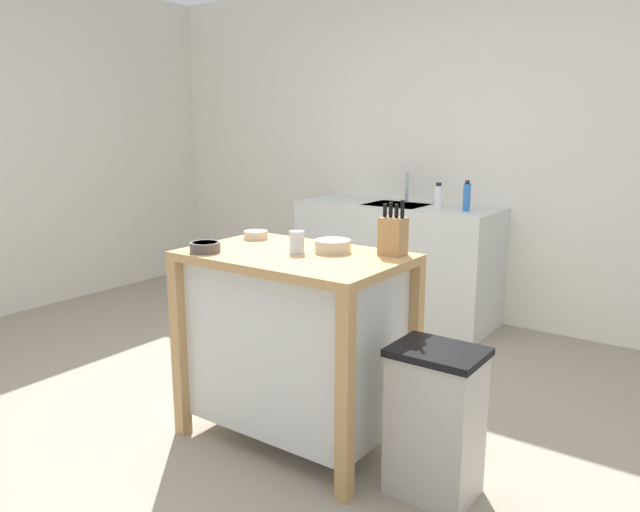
# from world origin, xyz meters

# --- Properties ---
(ground_plane) EXTENTS (6.85, 6.85, 0.00)m
(ground_plane) POSITION_xyz_m (0.00, 0.00, 0.00)
(ground_plane) COLOR gray
(ground_plane) RESTS_ON ground
(wall_back) EXTENTS (5.85, 0.10, 2.60)m
(wall_back) POSITION_xyz_m (0.00, 2.43, 1.30)
(wall_back) COLOR silver
(wall_back) RESTS_ON ground
(wall_left) EXTENTS (0.10, 3.03, 2.60)m
(wall_left) POSITION_xyz_m (-2.93, 0.92, 1.30)
(wall_left) COLOR silver
(wall_left) RESTS_ON ground
(kitchen_island) EXTENTS (1.01, 0.65, 0.92)m
(kitchen_island) POSITION_xyz_m (0.17, 0.12, 0.51)
(kitchen_island) COLOR tan
(kitchen_island) RESTS_ON ground
(knife_block) EXTENTS (0.11, 0.09, 0.25)m
(knife_block) POSITION_xyz_m (0.56, 0.35, 1.01)
(knife_block) COLOR #AD7F4C
(knife_block) RESTS_ON kitchen_island
(bowl_stoneware_deep) EXTENTS (0.14, 0.14, 0.05)m
(bowl_stoneware_deep) POSITION_xyz_m (-0.17, -0.10, 0.94)
(bowl_stoneware_deep) COLOR #564C47
(bowl_stoneware_deep) RESTS_ON kitchen_island
(bowl_ceramic_small) EXTENTS (0.12, 0.12, 0.04)m
(bowl_ceramic_small) POSITION_xyz_m (-0.20, 0.28, 0.94)
(bowl_ceramic_small) COLOR beige
(bowl_ceramic_small) RESTS_ON kitchen_island
(bowl_ceramic_wide) EXTENTS (0.17, 0.17, 0.06)m
(bowl_ceramic_wide) POSITION_xyz_m (0.30, 0.24, 0.95)
(bowl_ceramic_wide) COLOR beige
(bowl_ceramic_wide) RESTS_ON kitchen_island
(drinking_cup) EXTENTS (0.07, 0.07, 0.10)m
(drinking_cup) POSITION_xyz_m (0.18, 0.12, 0.97)
(drinking_cup) COLOR silver
(drinking_cup) RESTS_ON kitchen_island
(trash_bin) EXTENTS (0.36, 0.28, 0.63)m
(trash_bin) POSITION_xyz_m (0.92, 0.08, 0.32)
(trash_bin) COLOR #B7B2A8
(trash_bin) RESTS_ON ground
(sink_counter) EXTENTS (1.53, 0.60, 0.89)m
(sink_counter) POSITION_xyz_m (-0.36, 2.08, 0.45)
(sink_counter) COLOR silver
(sink_counter) RESTS_ON ground
(sink_faucet) EXTENTS (0.02, 0.02, 0.22)m
(sink_faucet) POSITION_xyz_m (-0.36, 2.22, 1.00)
(sink_faucet) COLOR #B7BCC1
(sink_faucet) RESTS_ON sink_counter
(bottle_dish_soap) EXTENTS (0.05, 0.05, 0.21)m
(bottle_dish_soap) POSITION_xyz_m (0.21, 2.03, 0.99)
(bottle_dish_soap) COLOR blue
(bottle_dish_soap) RESTS_ON sink_counter
(bottle_spray_cleaner) EXTENTS (0.07, 0.07, 0.18)m
(bottle_spray_cleaner) POSITION_xyz_m (-0.02, 2.07, 0.97)
(bottle_spray_cleaner) COLOR white
(bottle_spray_cleaner) RESTS_ON sink_counter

